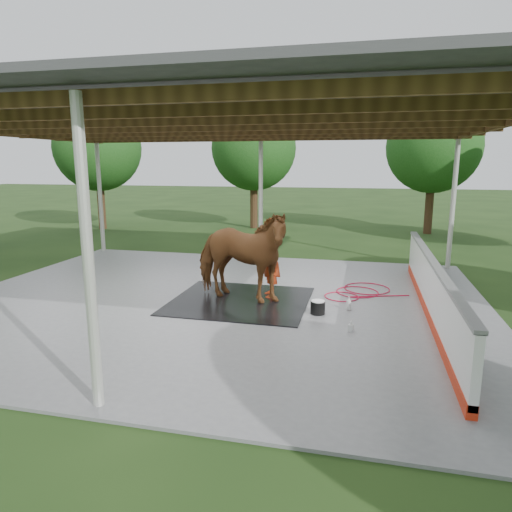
% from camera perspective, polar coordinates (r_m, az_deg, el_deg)
% --- Properties ---
extents(ground, '(100.00, 100.00, 0.00)m').
position_cam_1_polar(ground, '(10.46, -5.17, -5.76)').
color(ground, '#1E3814').
extents(concrete_slab, '(12.00, 10.00, 0.05)m').
position_cam_1_polar(concrete_slab, '(10.45, -5.17, -5.63)').
color(concrete_slab, slate).
rests_on(concrete_slab, ground).
extents(pavilion_structure, '(12.60, 10.60, 4.05)m').
position_cam_1_polar(pavilion_structure, '(10.03, -5.59, 16.43)').
color(pavilion_structure, beige).
rests_on(pavilion_structure, ground).
extents(dasher_board, '(0.16, 8.00, 1.15)m').
position_cam_1_polar(dasher_board, '(9.88, 21.02, -3.96)').
color(dasher_board, '#B8270F').
rests_on(dasher_board, concrete_slab).
extents(tree_belt, '(28.00, 28.00, 5.80)m').
position_cam_1_polar(tree_belt, '(10.78, -2.41, 15.18)').
color(tree_belt, '#382314').
rests_on(tree_belt, ground).
extents(rubber_mat, '(3.02, 2.83, 0.02)m').
position_cam_1_polar(rubber_mat, '(10.33, -1.98, -5.59)').
color(rubber_mat, black).
rests_on(rubber_mat, concrete_slab).
extents(horse, '(2.61, 1.62, 2.04)m').
position_cam_1_polar(horse, '(10.07, -2.02, 0.03)').
color(horse, brown).
rests_on(horse, rubber_mat).
extents(handler, '(0.64, 0.78, 1.84)m').
position_cam_1_polar(handler, '(10.47, 1.81, -0.23)').
color(handler, '#C03714').
rests_on(handler, concrete_slab).
extents(wash_bucket, '(0.30, 0.30, 0.28)m').
position_cam_1_polar(wash_bucket, '(9.53, 7.73, -6.34)').
color(wash_bucket, black).
rests_on(wash_bucket, concrete_slab).
extents(soap_bottle_a, '(0.14, 0.14, 0.29)m').
position_cam_1_polar(soap_bottle_a, '(9.87, 11.52, -5.83)').
color(soap_bottle_a, silver).
rests_on(soap_bottle_a, concrete_slab).
extents(soap_bottle_b, '(0.11, 0.11, 0.21)m').
position_cam_1_polar(soap_bottle_b, '(8.68, 11.78, -8.59)').
color(soap_bottle_b, '#338CD8').
rests_on(soap_bottle_b, concrete_slab).
extents(hose_coil, '(1.94, 1.80, 0.02)m').
position_cam_1_polar(hose_coil, '(11.31, 12.68, -4.34)').
color(hose_coil, red).
rests_on(hose_coil, concrete_slab).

